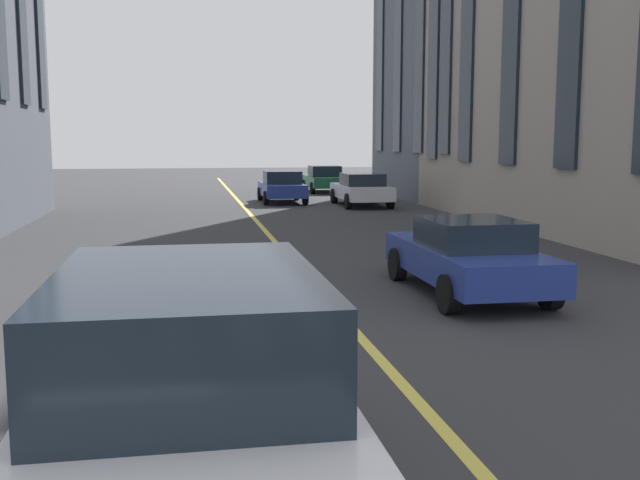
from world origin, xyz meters
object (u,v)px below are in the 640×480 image
Objects in this scene: car_white_oncoming at (361,189)px; car_green_mid at (324,179)px; car_white_far at (190,404)px; car_blue_trailing at (468,255)px; car_blue_parked_b at (282,187)px.

car_white_oncoming is 8.49m from car_green_mid.
car_white_far is at bearing 167.88° from car_green_mid.
car_white_far is at bearing 146.49° from car_blue_trailing.
car_white_far reaches higher than car_blue_trailing.
car_blue_trailing is (7.46, -4.94, -0.27)m from car_white_far.
car_blue_trailing is 1.00× the size of car_white_oncoming.
car_blue_parked_b and car_green_mid have the same top height.
car_blue_trailing is at bearing -33.51° from car_white_far.
car_white_oncoming is at bearing -126.59° from car_blue_parked_b.
car_green_mid is at bearing -12.12° from car_white_far.
car_white_far is at bearing 171.33° from car_blue_parked_b.
car_white_far is 8.95m from car_blue_trailing.
car_white_far is 1.07× the size of car_blue_trailing.
car_white_far reaches higher than car_green_mid.
car_white_far is 1.21× the size of car_green_mid.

